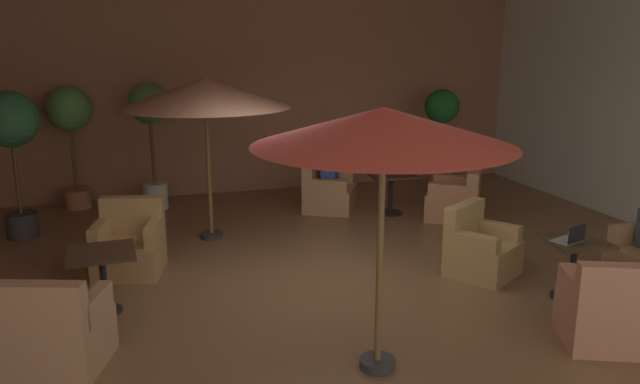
% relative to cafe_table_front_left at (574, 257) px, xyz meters
% --- Properties ---
extents(ground_plane, '(10.77, 10.22, 0.02)m').
position_rel_cafe_table_front_left_xyz_m(ground_plane, '(-2.47, 0.99, -0.49)').
color(ground_plane, brown).
extents(wall_back_brick, '(10.77, 0.08, 3.74)m').
position_rel_cafe_table_front_left_xyz_m(wall_back_brick, '(-2.47, 6.06, 1.39)').
color(wall_back_brick, '#9D684D').
rests_on(wall_back_brick, ground_plane).
extents(cafe_table_front_left, '(0.68, 0.68, 0.68)m').
position_rel_cafe_table_front_left_xyz_m(cafe_table_front_left, '(0.00, 0.00, 0.00)').
color(cafe_table_front_left, black).
rests_on(cafe_table_front_left, ground_plane).
extents(armchair_front_left_east, '(1.03, 1.02, 0.86)m').
position_rel_cafe_table_front_left_xyz_m(armchair_front_left_east, '(-0.60, 0.93, -0.17)').
color(armchair_front_left_east, tan).
rests_on(armchair_front_left_east, ground_plane).
extents(armchair_front_left_south, '(0.98, 0.96, 0.89)m').
position_rel_cafe_table_front_left_xyz_m(armchair_front_left_south, '(-0.42, -1.01, -0.14)').
color(armchair_front_left_south, '#B7765A').
rests_on(armchair_front_left_south, ground_plane).
extents(cafe_table_front_right, '(0.76, 0.76, 0.68)m').
position_rel_cafe_table_front_left_xyz_m(cafe_table_front_right, '(-0.56, 3.77, 0.03)').
color(cafe_table_front_right, black).
rests_on(cafe_table_front_right, ground_plane).
extents(armchair_front_right_north, '(1.08, 1.10, 0.79)m').
position_rel_cafe_table_front_left_xyz_m(armchair_front_right_north, '(-1.50, 4.28, -0.18)').
color(armchair_front_right_north, tan).
rests_on(armchair_front_right_north, ground_plane).
extents(armchair_front_right_east, '(1.11, 1.11, 0.83)m').
position_rel_cafe_table_front_left_xyz_m(armchair_front_right_east, '(0.31, 3.16, -0.16)').
color(armchair_front_right_east, tan).
rests_on(armchair_front_right_east, ground_plane).
extents(cafe_table_mid_center, '(0.71, 0.71, 0.68)m').
position_rel_cafe_table_front_left_xyz_m(cafe_table_mid_center, '(-4.96, 1.13, 0.05)').
color(cafe_table_mid_center, black).
rests_on(cafe_table_mid_center, ground_plane).
extents(armchair_mid_center_north, '(0.99, 0.95, 0.90)m').
position_rel_cafe_table_front_left_xyz_m(armchair_mid_center_north, '(-5.33, 0.03, -0.15)').
color(armchair_mid_center_north, tan).
rests_on(armchair_mid_center_north, ground_plane).
extents(armchair_mid_center_east, '(0.93, 0.92, 0.90)m').
position_rel_cafe_table_front_left_xyz_m(armchair_mid_center_east, '(-4.70, 2.26, -0.15)').
color(armchair_mid_center_east, tan).
rests_on(armchair_mid_center_east, ground_plane).
extents(patio_umbrella_tall_red, '(2.16, 2.16, 2.29)m').
position_rel_cafe_table_front_left_xyz_m(patio_umbrella_tall_red, '(-2.64, -0.77, 1.64)').
color(patio_umbrella_tall_red, '#2D2D2D').
rests_on(patio_umbrella_tall_red, ground_plane).
extents(patio_umbrella_center_beige, '(2.38, 2.38, 2.31)m').
position_rel_cafe_table_front_left_xyz_m(patio_umbrella_center_beige, '(-3.57, 3.32, 1.62)').
color(patio_umbrella_center_beige, '#2D2D2D').
rests_on(patio_umbrella_center_beige, ground_plane).
extents(potted_tree_left_corner, '(0.73, 0.73, 2.06)m').
position_rel_cafe_table_front_left_xyz_m(potted_tree_left_corner, '(-5.56, 5.65, 1.00)').
color(potted_tree_left_corner, '#AE6947').
rests_on(potted_tree_left_corner, ground_plane).
extents(potted_tree_mid_left, '(0.80, 0.80, 2.13)m').
position_rel_cafe_table_front_left_xyz_m(potted_tree_mid_left, '(-6.21, 4.18, 1.05)').
color(potted_tree_mid_left, '#323534').
rests_on(potted_tree_mid_left, ground_plane).
extents(potted_tree_mid_right, '(0.69, 0.69, 2.14)m').
position_rel_cafe_table_front_left_xyz_m(potted_tree_mid_right, '(-4.28, 5.21, 1.01)').
color(potted_tree_mid_right, silver).
rests_on(potted_tree_mid_right, ground_plane).
extents(potted_tree_right_corner, '(0.65, 0.65, 1.93)m').
position_rel_cafe_table_front_left_xyz_m(potted_tree_right_corner, '(1.00, 5.06, 0.81)').
color(potted_tree_right_corner, '#AB6544').
rests_on(potted_tree_right_corner, ground_plane).
extents(patron_by_window, '(0.37, 0.41, 0.66)m').
position_rel_cafe_table_front_left_xyz_m(patron_by_window, '(-1.46, 4.26, 0.21)').
color(patron_by_window, '#32489A').
rests_on(patron_by_window, ground_plane).
extents(iced_drink_cup, '(0.08, 0.08, 0.11)m').
position_rel_cafe_table_front_left_xyz_m(iced_drink_cup, '(-0.10, -0.04, 0.26)').
color(iced_drink_cup, white).
rests_on(iced_drink_cup, cafe_table_front_left).
extents(open_laptop, '(0.37, 0.32, 0.20)m').
position_rel_cafe_table_front_left_xyz_m(open_laptop, '(-0.10, -0.04, 0.25)').
color(open_laptop, '#9EA0A5').
rests_on(open_laptop, cafe_table_front_left).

